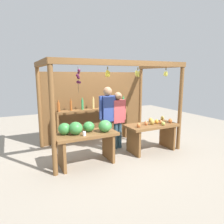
% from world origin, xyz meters
% --- Properties ---
extents(ground_plane, '(12.00, 12.00, 0.00)m').
position_xyz_m(ground_plane, '(0.00, 0.00, 0.00)').
color(ground_plane, gray).
rests_on(ground_plane, ground).
extents(market_stall, '(3.38, 1.92, 2.28)m').
position_xyz_m(market_stall, '(-0.00, 0.43, 1.32)').
color(market_stall, brown).
rests_on(market_stall, ground).
extents(fruit_counter_left, '(1.37, 0.64, 0.99)m').
position_xyz_m(fruit_counter_left, '(-0.91, -0.68, 0.67)').
color(fruit_counter_left, brown).
rests_on(fruit_counter_left, ground).
extents(fruit_counter_right, '(1.37, 0.64, 0.85)m').
position_xyz_m(fruit_counter_right, '(0.91, -0.68, 0.54)').
color(fruit_counter_right, brown).
rests_on(fruit_counter_right, ground).
extents(bottle_shelf_unit, '(2.17, 0.22, 1.35)m').
position_xyz_m(bottle_shelf_unit, '(-0.17, 0.68, 0.81)').
color(bottle_shelf_unit, brown).
rests_on(bottle_shelf_unit, ground).
extents(vendor_man, '(0.48, 0.23, 1.67)m').
position_xyz_m(vendor_man, '(-0.09, -0.11, 1.01)').
color(vendor_man, '#32594F').
rests_on(vendor_man, ground).
extents(vendor_woman, '(0.48, 0.21, 1.53)m').
position_xyz_m(vendor_woman, '(0.21, -0.12, 0.91)').
color(vendor_woman, '#2A4858').
rests_on(vendor_woman, ground).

